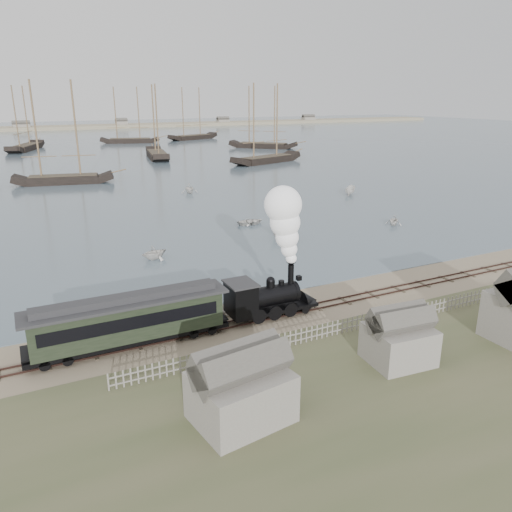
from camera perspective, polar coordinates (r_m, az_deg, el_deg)
name	(u,v)px	position (r m, az deg, el deg)	size (l,w,h in m)	color
ground	(283,303)	(43.05, 3.12, -5.37)	(600.00, 600.00, 0.00)	gray
harbor_water	(61,142)	(205.94, -21.41, 12.00)	(600.00, 336.00, 0.06)	#455A63
rail_track	(295,311)	(41.46, 4.49, -6.29)	(120.00, 1.80, 0.16)	#3C2621
picket_fence_west	(251,356)	(34.76, -0.60, -11.37)	(19.00, 0.10, 1.20)	gray
picket_fence_east	(457,308)	(45.22, 22.01, -5.56)	(15.00, 0.10, 1.20)	gray
shed_left	(241,419)	(28.93, -1.70, -18.10)	(5.00, 4.00, 4.10)	gray
shed_mid	(397,361)	(35.46, 15.83, -11.49)	(4.00, 3.50, 3.60)	gray
far_spit	(43,130)	(285.48, -23.14, 13.13)	(500.00, 20.00, 1.80)	tan
locomotive	(282,260)	(39.18, 3.04, -0.50)	(8.09, 3.02, 10.09)	black
passenger_coach	(129,319)	(36.08, -14.33, -6.97)	(14.10, 2.72, 3.43)	black
beached_dinghy	(219,309)	(41.01, -4.25, -6.10)	(3.33, 2.38, 0.69)	silver
rowboat_1	(154,252)	(54.92, -11.55, 0.44)	(2.98, 2.57, 1.57)	silver
rowboat_2	(284,234)	(61.06, 3.17, 2.56)	(4.14, 1.56, 1.60)	silver
rowboat_3	(251,222)	(68.64, -0.60, 3.96)	(3.72, 2.65, 0.77)	silver
rowboat_4	(394,220)	(70.66, 15.49, 3.97)	(2.63, 2.27, 1.39)	silver
rowboat_5	(350,191)	(90.83, 10.68, 7.34)	(3.85, 1.45, 1.49)	silver
rowboat_7	(189,188)	(91.68, -7.62, 7.69)	(3.44, 2.97, 1.81)	silver
schooner_2	(58,133)	(106.86, -21.67, 12.98)	(19.05, 4.40, 20.00)	black
schooner_3	(155,121)	(145.38, -11.46, 14.85)	(22.62, 5.22, 20.00)	black
schooner_4	(267,123)	(132.23, 1.24, 14.91)	(22.25, 5.13, 20.00)	black
schooner_5	(263,117)	(170.18, 0.80, 15.59)	(22.95, 5.30, 20.00)	black
schooner_7	(22,118)	(179.64, -25.21, 14.08)	(24.26, 5.60, 20.00)	black
schooner_8	(128,115)	(194.22, -14.40, 15.34)	(21.27, 4.91, 20.00)	black
schooner_9	(192,113)	(206.03, -7.30, 15.86)	(22.50, 5.19, 20.00)	black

